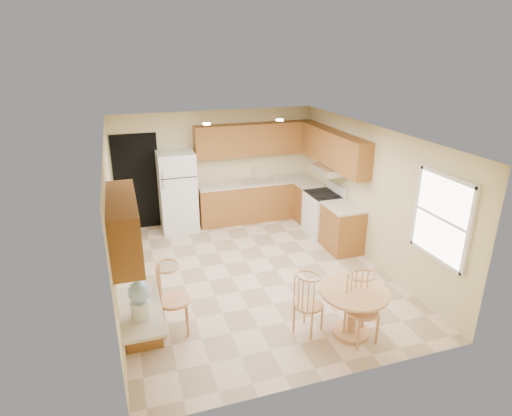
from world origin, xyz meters
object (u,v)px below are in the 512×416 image
object	(u,v)px
dining_table	(353,306)
water_crock	(140,298)
chair_table_a	(312,301)
chair_desk	(174,295)
stove	(323,213)
chair_table_b	(367,306)
refrigerator	(178,192)

from	to	relation	value
dining_table	water_crock	xyz separation A→B (m)	(-2.78, 0.19, 0.56)
chair_table_a	chair_desk	size ratio (longest dim) A/B	0.87
chair_table_a	water_crock	world-z (taller)	water_crock
stove	chair_table_b	world-z (taller)	stove
chair_table_a	dining_table	bearing A→B (deg)	39.19
dining_table	chair_table_a	size ratio (longest dim) A/B	1.05
stove	chair_table_a	world-z (taller)	stove
refrigerator	chair_table_b	world-z (taller)	refrigerator
refrigerator	chair_table_a	distance (m)	4.45
stove	dining_table	distance (m)	3.42
stove	chair_table_a	xyz separation A→B (m)	(-1.70, -3.06, 0.08)
dining_table	water_crock	size ratio (longest dim) A/B	1.73
chair_table_b	dining_table	bearing A→B (deg)	-84.30
chair_desk	water_crock	world-z (taller)	water_crock
dining_table	stove	bearing A→B (deg)	70.41
stove	water_crock	world-z (taller)	water_crock
refrigerator	stove	distance (m)	3.15
refrigerator	dining_table	xyz separation A→B (m)	(1.73, -4.45, -0.41)
stove	chair_table_b	size ratio (longest dim) A/B	1.11
chair_table_b	chair_table_a	bearing A→B (deg)	-40.16
refrigerator	water_crock	bearing A→B (deg)	-103.85
chair_desk	stove	bearing A→B (deg)	130.97
dining_table	chair_table_b	size ratio (longest dim) A/B	0.96
stove	dining_table	bearing A→B (deg)	-109.59
dining_table	chair_desk	distance (m)	2.45
chair_table_a	refrigerator	bearing A→B (deg)	161.11
stove	chair_table_a	bearing A→B (deg)	-119.01
chair_table_b	water_crock	bearing A→B (deg)	-14.41
refrigerator	chair_table_a	world-z (taller)	refrigerator
chair_desk	chair_table_a	bearing A→B (deg)	77.32
stove	dining_table	xyz separation A→B (m)	(-1.15, -3.23, -0.01)
dining_table	refrigerator	bearing A→B (deg)	111.23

